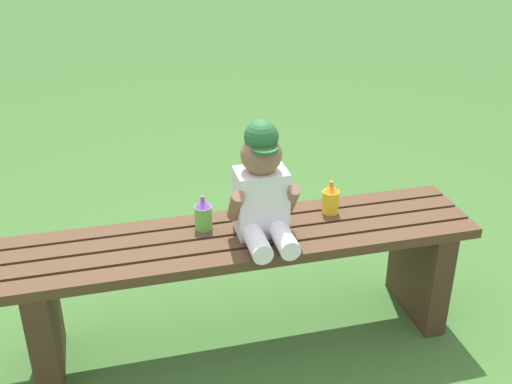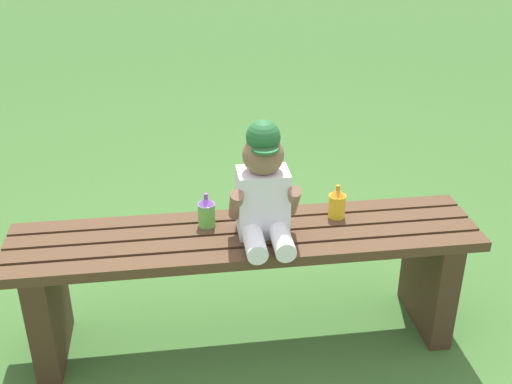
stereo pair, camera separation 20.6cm
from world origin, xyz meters
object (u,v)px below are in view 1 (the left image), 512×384
sippy_cup_left (203,214)px  sippy_cup_right (331,198)px  child_figure (263,188)px  park_bench (244,269)px

sippy_cup_left → sippy_cup_right: same height
sippy_cup_left → child_figure: bearing=-25.6°
child_figure → sippy_cup_right: bearing=17.9°
child_figure → sippy_cup_left: 0.24m
park_bench → child_figure: child_figure is taller
sippy_cup_left → park_bench: bearing=-28.5°
park_bench → child_figure: size_ratio=3.98×
park_bench → sippy_cup_left: (-0.13, 0.07, 0.20)m
park_bench → sippy_cup_right: sippy_cup_right is taller
child_figure → sippy_cup_right: size_ratio=3.26×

